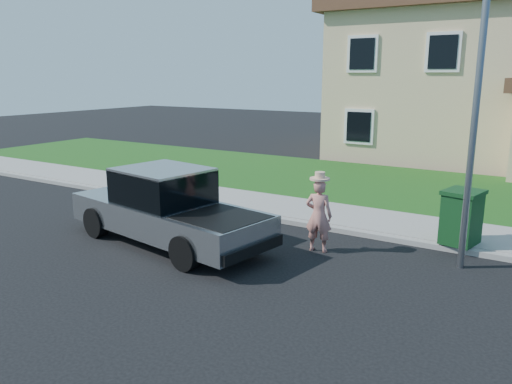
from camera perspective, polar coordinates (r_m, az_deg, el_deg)
ground at (r=10.30m, az=-1.19°, el=-8.05°), size 80.00×80.00×0.00m
curb at (r=12.31m, az=10.11°, el=-4.37°), size 40.00×0.20×0.12m
sidewalk at (r=13.30m, az=11.85°, el=-3.06°), size 40.00×2.00×0.15m
lawn at (r=17.49m, az=16.87°, el=0.46°), size 40.00×7.00×0.10m
house at (r=24.77m, az=22.87°, el=10.87°), size 14.00×11.30×6.85m
pickup_truck at (r=11.39m, az=-10.13°, el=-1.91°), size 5.45×2.61×1.72m
woman at (r=10.77m, az=7.18°, el=-2.53°), size 0.64×0.47×1.75m
trash_bin at (r=11.68m, az=22.44°, el=-2.62°), size 0.89×0.97×1.18m
street_lamp at (r=10.14m, az=23.67°, el=8.52°), size 0.36×0.71×5.43m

